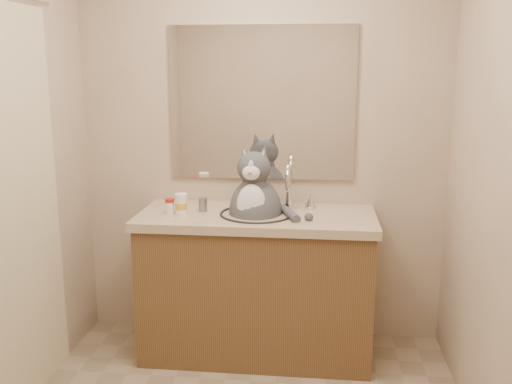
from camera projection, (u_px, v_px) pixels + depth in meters
The scene contains 7 objects.
room at pixel (230, 189), 2.21m from camera, with size 2.22×2.52×2.42m.
vanity at pixel (257, 281), 3.31m from camera, with size 1.34×0.59×1.12m.
mirror at pixel (262, 103), 3.36m from camera, with size 1.10×0.02×0.90m, color white.
cat at pixel (255, 207), 3.22m from camera, with size 0.43×0.37×0.61m.
pill_bottle_redcap at pixel (170, 206), 3.21m from camera, with size 0.05×0.05×0.09m.
pill_bottle_orange at pixel (181, 204), 3.20m from camera, with size 0.07×0.07×0.12m.
grey_canister at pixel (203, 205), 3.26m from camera, with size 0.06×0.06×0.08m.
Camera 1 is at (0.34, -2.14, 1.67)m, focal length 40.00 mm.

